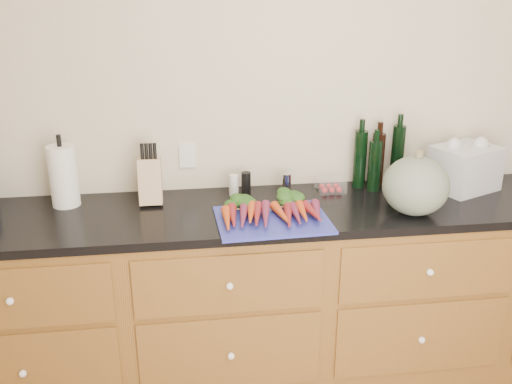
{
  "coord_description": "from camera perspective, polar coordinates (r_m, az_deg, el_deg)",
  "views": [
    {
      "loc": [
        -0.62,
        -1.15,
        1.97
      ],
      "look_at": [
        -0.31,
        1.2,
        1.06
      ],
      "focal_mm": 40.0,
      "sensor_mm": 36.0,
      "label": 1
    }
  ],
  "objects": [
    {
      "name": "squash",
      "position": [
        2.67,
        15.68,
        0.6
      ],
      "size": [
        0.3,
        0.3,
        0.27
      ],
      "primitive_type": "ellipsoid",
      "color": "#556454",
      "rests_on": "countertop"
    },
    {
      "name": "grocery_bag",
      "position": [
        3.07,
        20.12,
        2.28
      ],
      "size": [
        0.37,
        0.34,
        0.22
      ],
      "primitive_type": null,
      "rotation": [
        0.0,
        0.0,
        0.41
      ],
      "color": "silver",
      "rests_on": "countertop"
    },
    {
      "name": "cabinets",
      "position": [
        2.94,
        5.76,
        -10.19
      ],
      "size": [
        3.6,
        0.64,
        0.9
      ],
      "color": "brown",
      "rests_on": "ground"
    },
    {
      "name": "knife_block",
      "position": [
        2.75,
        -10.53,
        1.06
      ],
      "size": [
        0.11,
        0.11,
        0.21
      ],
      "primitive_type": "cube",
      "color": "tan",
      "rests_on": "countertop"
    },
    {
      "name": "grinder_pepper",
      "position": [
        2.82,
        -1.0,
        0.84
      ],
      "size": [
        0.05,
        0.05,
        0.12
      ],
      "primitive_type": "cylinder",
      "color": "black",
      "rests_on": "countertop"
    },
    {
      "name": "grinder_salt",
      "position": [
        2.81,
        -2.23,
        0.68
      ],
      "size": [
        0.05,
        0.05,
        0.11
      ],
      "primitive_type": "cylinder",
      "color": "silver",
      "rests_on": "countertop"
    },
    {
      "name": "tomato_box",
      "position": [
        2.89,
        7.47,
        0.67
      ],
      "size": [
        0.14,
        0.11,
        0.06
      ],
      "primitive_type": "cube",
      "color": "white",
      "rests_on": "countertop"
    },
    {
      "name": "canister_chrome",
      "position": [
        2.85,
        3.09,
        0.88
      ],
      "size": [
        0.04,
        0.04,
        0.1
      ],
      "primitive_type": "cylinder",
      "color": "silver",
      "rests_on": "countertop"
    },
    {
      "name": "paper_towel",
      "position": [
        2.81,
        -18.7,
        1.51
      ],
      "size": [
        0.13,
        0.13,
        0.29
      ],
      "primitive_type": "cylinder",
      "color": "white",
      "rests_on": "countertop"
    },
    {
      "name": "cutting_board",
      "position": [
        2.53,
        1.65,
        -2.81
      ],
      "size": [
        0.51,
        0.39,
        0.01
      ],
      "primitive_type": "cube",
      "rotation": [
        0.0,
        0.0,
        0.04
      ],
      "color": "#2A319F",
      "rests_on": "countertop"
    },
    {
      "name": "carrots",
      "position": [
        2.56,
        1.5,
        -1.75
      ],
      "size": [
        0.45,
        0.33,
        0.06
      ],
      "color": "#D14918",
      "rests_on": "cutting_board"
    },
    {
      "name": "wall_back",
      "position": [
        2.92,
        4.89,
        7.67
      ],
      "size": [
        4.1,
        0.05,
        2.6
      ],
      "primitive_type": "cube",
      "color": "beige",
      "rests_on": "ground"
    },
    {
      "name": "bottles",
      "position": [
        2.97,
        12.09,
        3.16
      ],
      "size": [
        0.26,
        0.13,
        0.31
      ],
      "color": "black",
      "rests_on": "countertop"
    },
    {
      "name": "countertop",
      "position": [
        2.73,
        6.1,
        -1.69
      ],
      "size": [
        3.64,
        0.62,
        0.04
      ],
      "primitive_type": "cube",
      "color": "black",
      "rests_on": "cabinets"
    }
  ]
}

